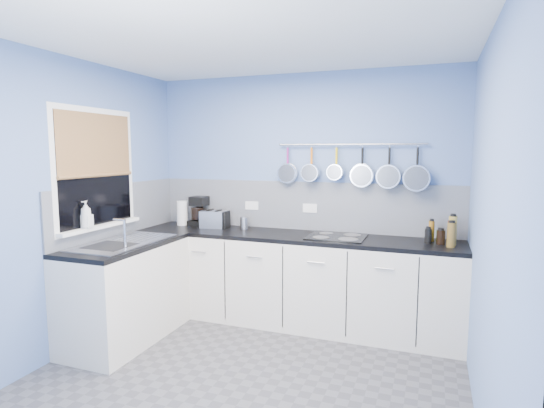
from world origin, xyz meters
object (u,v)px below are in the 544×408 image
Objects in this scene: coffee_maker at (198,211)px; toaster at (214,219)px; paper_towel at (182,213)px; canister at (244,223)px; hob at (337,237)px; soap_bottle_b at (87,218)px; soap_bottle_a at (86,215)px.

toaster is (0.23, -0.07, -0.07)m from coffee_maker.
paper_towel reaches higher than canister.
hob is (1.34, -0.07, -0.09)m from toaster.
paper_towel is 0.74m from canister.
soap_bottle_b reaches higher than paper_towel.
canister is 1.03m from hob.
toaster is (0.63, 1.16, -0.14)m from soap_bottle_b.
toaster is at bearing 176.85° from hob.
soap_bottle_a reaches higher than toaster.
hob is at bearing -11.81° from toaster.
coffee_maker is at bearing 174.92° from hob.
toaster is 2.31× the size of canister.
hob is (1.75, -0.10, -0.13)m from paper_towel.
soap_bottle_a is 1.30m from coffee_maker.
coffee_maker is at bearing 11.75° from paper_towel.
toaster is at bearing -14.88° from coffee_maker.
coffee_maker is at bearing 179.27° from canister.
soap_bottle_a reaches higher than coffee_maker.
coffee_maker is 0.25m from toaster.
soap_bottle_b is at bearing 90.00° from soap_bottle_a.
soap_bottle_b is 1.33m from toaster.
soap_bottle_a is 2.27m from hob.
soap_bottle_b is (0.00, 0.01, -0.03)m from soap_bottle_a.
coffee_maker is at bearing 155.36° from toaster.
hob is (1.57, -0.14, -0.15)m from coffee_maker.
toaster is at bearing -3.89° from paper_towel.
canister is (0.73, 0.03, -0.07)m from paper_towel.
canister is (0.95, 1.22, -0.17)m from soap_bottle_b.
soap_bottle_b is at bearing -107.00° from coffee_maker.
paper_towel is 0.50× the size of hob.
soap_bottle_b is 0.32× the size of hob.
soap_bottle_b is 0.54× the size of coffee_maker.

